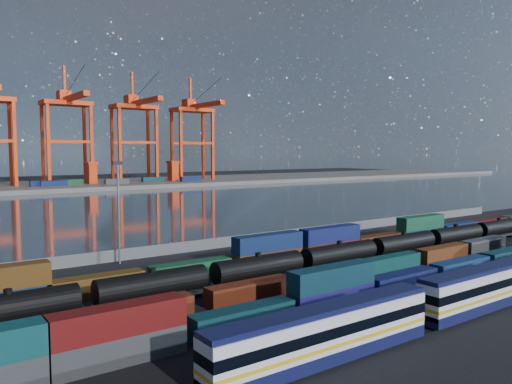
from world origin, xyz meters
TOP-DOWN VIEW (x-y plane):
  - ground at (0.00, 0.00)m, footprint 700.00×700.00m
  - harbor_water at (0.00, 105.00)m, footprint 700.00×700.00m
  - far_quay at (0.00, 210.00)m, footprint 700.00×70.00m
  - passenger_train at (-3.47, -21.23)m, footprint 75.70×2.93m
  - container_row_south at (-0.17, -10.93)m, footprint 139.16×2.37m
  - container_row_mid at (-8.55, -2.98)m, footprint 141.51×2.30m
  - container_row_north at (-1.74, 10.12)m, footprint 141.61×2.47m
  - tanker_string at (4.24, 2.90)m, footprint 122.69×3.05m
  - waterfront_fence at (-0.00, 28.00)m, footprint 160.12×0.12m
  - yard_light_mast at (-30.00, 26.00)m, footprint 1.60×0.40m
  - gantry_cranes at (-7.50, 203.39)m, footprint 198.29×44.71m
  - quay_containers at (-11.00, 195.46)m, footprint 172.58×10.99m
  - straddle_carriers at (-2.50, 200.00)m, footprint 140.00×7.00m

SIDE VIEW (x-z plane):
  - ground at x=0.00m, z-range 0.00..0.00m
  - harbor_water at x=0.00m, z-range 0.01..0.01m
  - far_quay at x=0.00m, z-range 0.00..2.00m
  - waterfront_fence at x=0.00m, z-range -0.10..2.10m
  - container_row_mid at x=-8.55m, z-range -1.00..3.90m
  - container_row_south at x=-0.17m, z-range -0.59..4.47m
  - container_row_north at x=-1.74m, z-range -0.61..4.66m
  - tanker_string at x=4.24m, z-range 0.01..4.37m
  - passenger_train at x=-3.47m, z-range 0.01..5.03m
  - quay_containers at x=-11.00m, z-range 2.00..4.60m
  - straddle_carriers at x=-2.50m, z-range 2.27..13.37m
  - yard_light_mast at x=-30.00m, z-range 1.00..17.60m
  - gantry_cranes at x=-7.50m, z-range 6.84..67.39m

